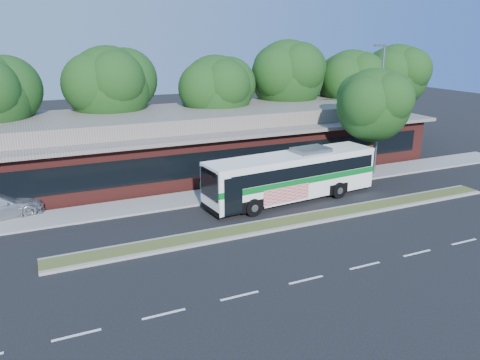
{
  "coord_description": "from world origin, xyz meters",
  "views": [
    {
      "loc": [
        -12.55,
        -19.49,
        9.58
      ],
      "look_at": [
        -2.39,
        2.93,
        2.0
      ],
      "focal_mm": 35.0,
      "sensor_mm": 36.0,
      "label": 1
    }
  ],
  "objects": [
    {
      "name": "tree_bg_b",
      "position": [
        -6.57,
        16.14,
        6.14
      ],
      "size": [
        6.69,
        6.0,
        9.0
      ],
      "color": "black",
      "rests_on": "ground"
    },
    {
      "name": "median_strip",
      "position": [
        0.0,
        0.6,
        0.07
      ],
      "size": [
        26.0,
        1.1,
        0.15
      ],
      "primitive_type": "cube",
      "color": "#484F21",
      "rests_on": "ground"
    },
    {
      "name": "plaza_building",
      "position": [
        0.0,
        12.99,
        2.13
      ],
      "size": [
        33.2,
        11.2,
        4.45
      ],
      "color": "#561F1B",
      "rests_on": "ground"
    },
    {
      "name": "tree_bg_c",
      "position": [
        1.4,
        15.13,
        5.59
      ],
      "size": [
        6.24,
        5.6,
        8.26
      ],
      "color": "black",
      "rests_on": "ground"
    },
    {
      "name": "tree_bg_d",
      "position": [
        8.45,
        16.15,
        6.42
      ],
      "size": [
        6.91,
        6.2,
        9.37
      ],
      "color": "black",
      "rests_on": "ground"
    },
    {
      "name": "sidewalk",
      "position": [
        0.0,
        6.4,
        0.06
      ],
      "size": [
        44.0,
        2.6,
        0.12
      ],
      "primitive_type": "cube",
      "color": "gray",
      "rests_on": "ground"
    },
    {
      "name": "transit_bus",
      "position": [
        1.47,
        3.8,
        1.73
      ],
      "size": [
        11.24,
        3.42,
        3.11
      ],
      "rotation": [
        0.0,
        0.0,
        0.09
      ],
      "color": "white",
      "rests_on": "ground"
    },
    {
      "name": "tree_bg_e",
      "position": [
        14.42,
        15.14,
        5.74
      ],
      "size": [
        6.47,
        5.8,
        8.5
      ],
      "color": "black",
      "rests_on": "ground"
    },
    {
      "name": "lamp_post",
      "position": [
        9.56,
        6.0,
        4.9
      ],
      "size": [
        0.93,
        0.18,
        9.07
      ],
      "color": "slate",
      "rests_on": "ground"
    },
    {
      "name": "tree_bg_f",
      "position": [
        20.43,
        16.14,
        6.06
      ],
      "size": [
        6.69,
        6.0,
        8.92
      ],
      "color": "black",
      "rests_on": "ground"
    },
    {
      "name": "sidewalk_tree",
      "position": [
        8.82,
        5.42,
        5.28
      ],
      "size": [
        5.44,
        4.88,
        7.61
      ],
      "color": "black",
      "rests_on": "ground"
    },
    {
      "name": "ground",
      "position": [
        0.0,
        0.0,
        0.0
      ],
      "size": [
        120.0,
        120.0,
        0.0
      ],
      "primitive_type": "plane",
      "color": "black",
      "rests_on": "ground"
    }
  ]
}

